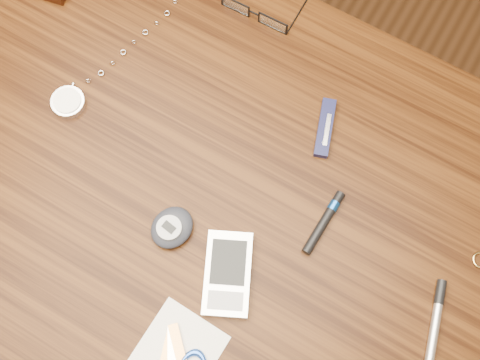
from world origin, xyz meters
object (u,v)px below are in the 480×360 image
(pocket_watch, at_px, (74,95))
(pda_phone, at_px, (228,274))
(eyeglasses, at_px, (256,11))
(silver_pen, at_px, (435,328))
(pocket_knife, at_px, (325,128))
(pedometer, at_px, (172,227))
(desk, at_px, (214,213))

(pocket_watch, relative_size, pda_phone, 2.91)
(eyeglasses, height_order, pda_phone, eyeglasses)
(eyeglasses, bearing_deg, silver_pen, -34.04)
(pda_phone, distance_m, pocket_knife, 0.25)
(pedometer, bearing_deg, silver_pen, 9.20)
(pda_phone, height_order, pedometer, pedometer)
(eyeglasses, xyz_separation_m, pocket_knife, (0.18, -0.11, -0.01))
(desk, height_order, pda_phone, pda_phone)
(pedometer, height_order, silver_pen, pedometer)
(desk, relative_size, pocket_watch, 2.73)
(desk, bearing_deg, pedometer, -105.59)
(eyeglasses, relative_size, pda_phone, 0.95)
(desk, distance_m, eyeglasses, 0.31)
(pda_phone, bearing_deg, silver_pen, 15.56)
(pedometer, height_order, pocket_knife, pedometer)
(desk, bearing_deg, eyeglasses, 107.39)
(eyeglasses, distance_m, pda_phone, 0.40)
(desk, xyz_separation_m, silver_pen, (0.34, -0.01, 0.11))
(pocket_knife, bearing_deg, silver_pen, -34.98)
(pda_phone, bearing_deg, pocket_watch, 161.00)
(pedometer, distance_m, silver_pen, 0.36)
(eyeglasses, height_order, pocket_watch, eyeglasses)
(silver_pen, bearing_deg, pocket_knife, 145.02)
(pedometer, bearing_deg, pocket_watch, 157.12)
(pda_phone, bearing_deg, pocket_knife, 86.71)
(desk, bearing_deg, pocket_watch, 173.85)
(pocket_watch, height_order, silver_pen, pocket_watch)
(pda_phone, xyz_separation_m, silver_pen, (0.26, 0.07, -0.00))
(desk, relative_size, silver_pen, 6.84)
(pda_phone, distance_m, silver_pen, 0.27)
(eyeglasses, xyz_separation_m, silver_pen, (0.43, -0.29, -0.01))
(pedometer, bearing_deg, pocket_knife, 64.72)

